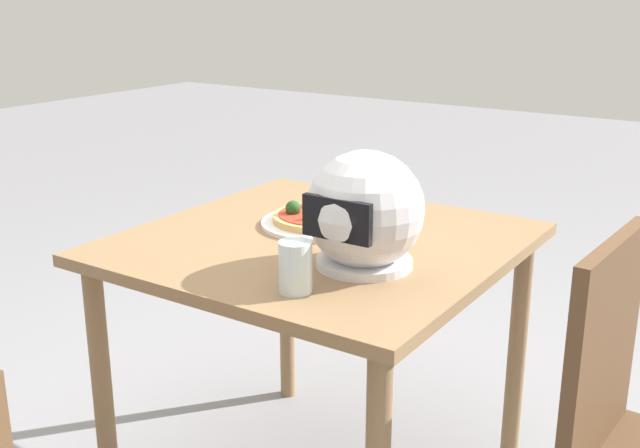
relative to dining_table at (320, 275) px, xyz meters
The scene contains 5 objects.
dining_table is the anchor object (origin of this frame).
pizza_plate 0.15m from the dining_table, 55.79° to the right, with size 0.31×0.31×0.01m, color white.
pizza 0.17m from the dining_table, 54.22° to the right, with size 0.25×0.25×0.06m.
motorcycle_helmet 0.32m from the dining_table, 149.07° to the left, with size 0.27×0.27×0.27m.
drinking_glass 0.39m from the dining_table, 115.49° to the left, with size 0.07×0.07×0.11m, color silver.
Camera 1 is at (-1.02, 1.54, 1.36)m, focal length 43.48 mm.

